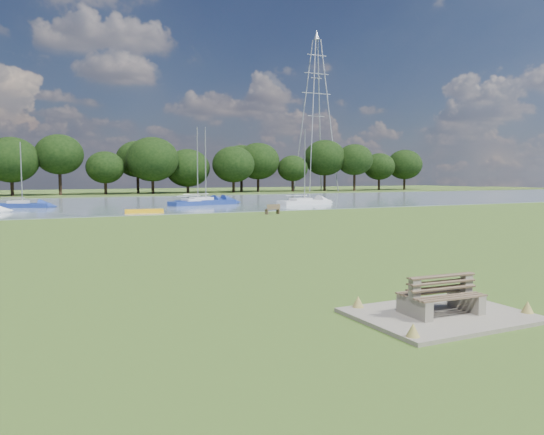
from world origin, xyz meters
name	(u,v)px	position (x,y,z in m)	size (l,w,h in m)	color
ground	(234,247)	(0.00, 0.00, 0.00)	(220.00, 220.00, 0.00)	#585F28
river	(105,204)	(0.00, 42.00, 0.00)	(220.00, 40.00, 0.10)	slate
far_bank	(79,195)	(0.00, 72.00, 0.00)	(220.00, 20.00, 0.40)	#4C6626
concrete_pad	(440,315)	(0.00, -14.00, 0.05)	(4.20, 3.20, 0.10)	gray
bench_pair	(441,296)	(0.00, -14.00, 0.52)	(1.99, 1.24, 1.04)	gray
riverbank_bench	(273,209)	(11.08, 18.64, 0.45)	(1.51, 0.68, 0.90)	brown
kayak	(144,211)	(0.89, 24.46, 0.22)	(3.41, 0.80, 0.34)	#FFB410
pylon	(316,93)	(45.57, 70.00, 19.95)	(6.62, 4.64, 32.11)	#A6AAB2
tree_line	(88,160)	(1.21, 68.00, 5.90)	(144.77, 8.13, 9.84)	black
sailboat_2	(197,201)	(8.98, 34.10, 0.51)	(7.17, 3.90, 8.86)	navy
sailboat_3	(304,201)	(20.57, 29.98, 0.51)	(6.88, 2.98, 8.70)	silver
sailboat_4	(22,204)	(-9.08, 37.78, 0.48)	(5.58, 3.55, 6.88)	navy
sailboat_5	(205,200)	(10.05, 34.46, 0.57)	(7.10, 2.79, 8.89)	navy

